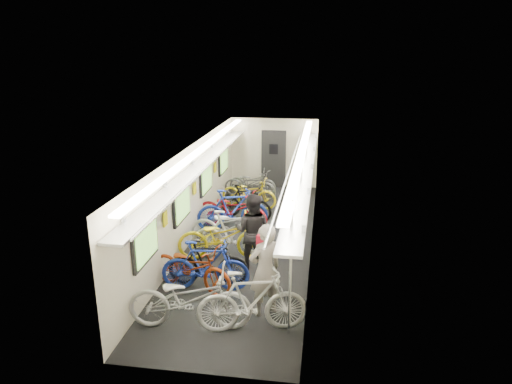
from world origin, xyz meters
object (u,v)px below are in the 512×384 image
(bicycle_0, at_px, (190,299))
(passenger_near, at_px, (265,270))
(bicycle_1, at_px, (205,266))
(backpack, at_px, (264,245))
(passenger_mid, at_px, (252,231))

(bicycle_0, bearing_deg, passenger_near, -68.20)
(bicycle_0, relative_size, bicycle_1, 1.21)
(bicycle_0, distance_m, backpack, 1.58)
(bicycle_1, bearing_deg, passenger_near, -122.15)
(bicycle_1, distance_m, passenger_near, 1.47)
(bicycle_0, relative_size, passenger_mid, 1.25)
(passenger_near, bearing_deg, backpack, -111.11)
(passenger_near, height_order, passenger_mid, passenger_near)
(passenger_near, distance_m, passenger_mid, 1.90)
(bicycle_1, height_order, passenger_near, passenger_near)
(passenger_mid, xyz_separation_m, backpack, (0.48, -1.69, 0.43))
(backpack, bearing_deg, bicycle_1, 169.46)
(bicycle_1, bearing_deg, passenger_mid, -38.07)
(backpack, bearing_deg, bicycle_0, -134.47)
(bicycle_0, distance_m, bicycle_1, 1.30)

